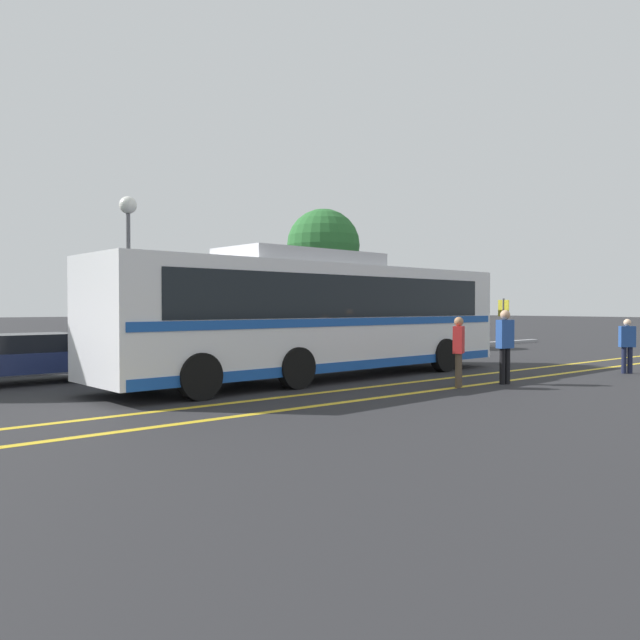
{
  "coord_description": "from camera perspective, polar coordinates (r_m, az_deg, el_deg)",
  "views": [
    {
      "loc": [
        -9.35,
        -13.41,
        1.96
      ],
      "look_at": [
        1.46,
        -0.35,
        1.59
      ],
      "focal_mm": 35.0,
      "sensor_mm": 36.0,
      "label": 1
    }
  ],
  "objects": [
    {
      "name": "ground_plane",
      "position": [
        16.47,
        -4.72,
        -5.6
      ],
      "size": [
        220.0,
        220.0,
        0.0
      ],
      "primitive_type": "plane",
      "color": "#262628"
    },
    {
      "name": "lane_strip_0",
      "position": [
        15.44,
        5.24,
        -6.05
      ],
      "size": [
        32.63,
        0.2,
        0.01
      ],
      "primitive_type": "cube",
      "rotation": [
        0.0,
        0.0,
        1.57
      ],
      "color": "gold",
      "rests_on": "ground_plane"
    },
    {
      "name": "lane_strip_1",
      "position": [
        14.5,
        9.14,
        -6.53
      ],
      "size": [
        32.63,
        0.2,
        0.01
      ],
      "primitive_type": "cube",
      "rotation": [
        0.0,
        0.0,
        1.57
      ],
      "color": "gold",
      "rests_on": "ground_plane"
    },
    {
      "name": "curb_strip",
      "position": [
        21.89,
        -9.89,
        -3.72
      ],
      "size": [
        40.63,
        0.36,
        0.15
      ],
      "primitive_type": "cube",
      "color": "#99999E",
      "rests_on": "ground_plane"
    },
    {
      "name": "transit_bus",
      "position": [
        16.94,
        -0.04,
        0.54
      ],
      "size": [
        13.05,
        3.25,
        3.42
      ],
      "rotation": [
        0.0,
        0.0,
        -1.52
      ],
      "color": "silver",
      "rests_on": "ground_plane"
    },
    {
      "name": "parked_car_1",
      "position": [
        17.67,
        -24.71,
        -3.11
      ],
      "size": [
        4.77,
        1.97,
        1.26
      ],
      "rotation": [
        0.0,
        0.0,
        -1.54
      ],
      "color": "navy",
      "rests_on": "ground_plane"
    },
    {
      "name": "pedestrian_0",
      "position": [
        16.4,
        16.56,
        -1.88
      ],
      "size": [
        0.46,
        0.3,
        1.87
      ],
      "rotation": [
        0.0,
        0.0,
        6.08
      ],
      "color": "black",
      "rests_on": "ground_plane"
    },
    {
      "name": "pedestrian_1",
      "position": [
        20.33,
        26.27,
        -1.88
      ],
      "size": [
        0.45,
        0.45,
        1.6
      ],
      "rotation": [
        0.0,
        0.0,
        2.37
      ],
      "color": "#191E38",
      "rests_on": "ground_plane"
    },
    {
      "name": "pedestrian_2",
      "position": [
        15.43,
        12.56,
        -2.45
      ],
      "size": [
        0.47,
        0.39,
        1.71
      ],
      "rotation": [
        0.0,
        0.0,
        0.5
      ],
      "color": "brown",
      "rests_on": "ground_plane"
    },
    {
      "name": "bus_stop_sign",
      "position": [
        22.01,
        16.42,
        -0.23
      ],
      "size": [
        0.07,
        0.4,
        2.24
      ],
      "rotation": [
        0.0,
        0.0,
        -1.52
      ],
      "color": "#59595E",
      "rests_on": "ground_plane"
    },
    {
      "name": "street_lamp",
      "position": [
        22.13,
        -17.13,
        7.62
      ],
      "size": [
        0.59,
        0.59,
        5.67
      ],
      "color": "#59595E",
      "rests_on": "ground_plane"
    },
    {
      "name": "tree_1",
      "position": [
        30.28,
        0.3,
        6.79
      ],
      "size": [
        3.52,
        3.52,
        6.67
      ],
      "color": "#513823",
      "rests_on": "ground_plane"
    }
  ]
}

